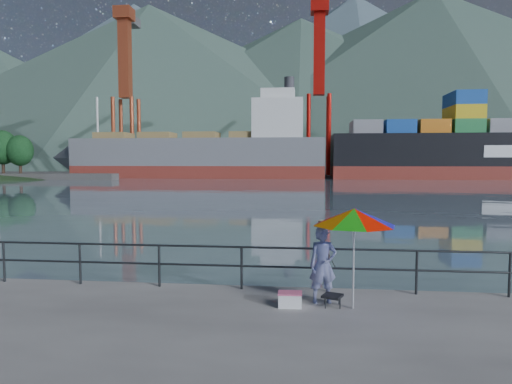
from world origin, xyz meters
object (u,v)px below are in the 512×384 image
cooler_bag (290,300)px  bulk_carrier (209,154)px  beach_umbrella (354,217)px  fisherman (323,265)px

cooler_bag → bulk_carrier: 76.46m
beach_umbrella → fisherman: bearing=149.3°
fisherman → bulk_carrier: 76.23m
fisherman → beach_umbrella: 1.29m
bulk_carrier → fisherman: bearing=-76.1°
fisherman → bulk_carrier: bulk_carrier is taller
fisherman → bulk_carrier: (-18.35, 73.91, 3.39)m
beach_umbrella → bulk_carrier: 76.68m
bulk_carrier → beach_umbrella: bearing=-75.7°
cooler_bag → bulk_carrier: (-17.66, 74.28, 4.07)m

